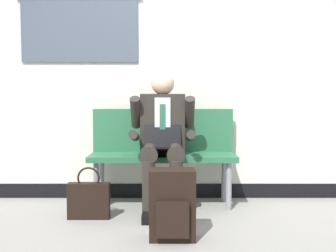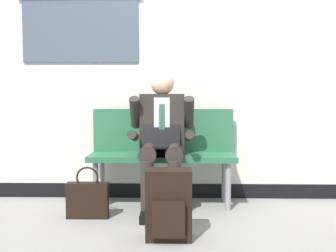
% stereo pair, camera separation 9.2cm
% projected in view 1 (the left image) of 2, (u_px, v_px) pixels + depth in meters
% --- Properties ---
extents(ground_plane, '(18.00, 18.00, 0.00)m').
position_uv_depth(ground_plane, '(175.00, 218.00, 3.39)').
color(ground_plane, gray).
extents(station_wall, '(6.02, 0.17, 2.83)m').
position_uv_depth(station_wall, '(172.00, 55.00, 4.03)').
color(station_wall, silver).
rests_on(station_wall, ground).
extents(bench_with_person, '(1.33, 0.42, 0.89)m').
position_uv_depth(bench_with_person, '(162.00, 148.00, 3.82)').
color(bench_with_person, '#2D6B47').
rests_on(bench_with_person, ground).
extents(person_seated, '(0.57, 0.70, 1.23)m').
position_uv_depth(person_seated, '(162.00, 136.00, 3.61)').
color(person_seated, '#2D2823').
rests_on(person_seated, ground).
extents(backpack, '(0.32, 0.24, 0.50)m').
position_uv_depth(backpack, '(171.00, 205.00, 2.87)').
color(backpack, black).
rests_on(backpack, ground).
extents(handbag, '(0.34, 0.09, 0.43)m').
position_uv_depth(handbag, '(88.00, 200.00, 3.37)').
color(handbag, black).
rests_on(handbag, ground).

